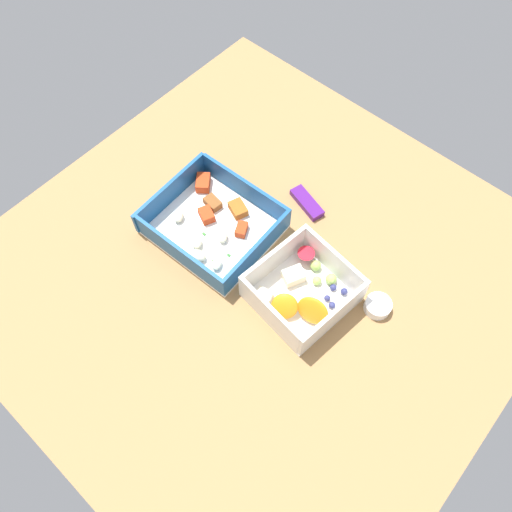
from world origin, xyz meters
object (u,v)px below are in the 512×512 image
Objects in this scene: pasta_container at (214,224)px; candy_bar at (307,203)px; fruit_bowl at (302,291)px; paper_cup_liner at (378,306)px.

pasta_container is 16.54cm from candy_bar.
pasta_container is 2.85× the size of candy_bar.
pasta_container is at bearing -121.37° from candy_bar.
candy_bar is (8.59, 14.10, -0.95)cm from pasta_container.
fruit_bowl is at bearing -2.86° from pasta_container.
fruit_bowl reaches higher than paper_cup_liner.
fruit_bowl is 3.75× the size of paper_cup_liner.
fruit_bowl is at bearing -54.04° from candy_bar.
fruit_bowl is 17.59cm from candy_bar.
candy_bar is at bearing 125.96° from fruit_bowl.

